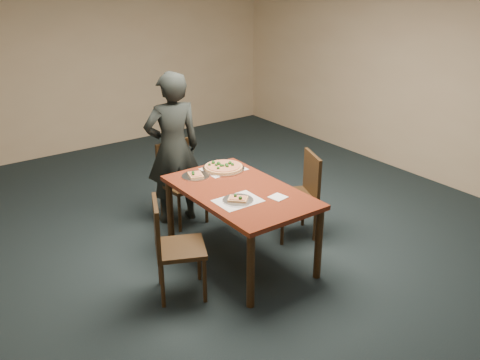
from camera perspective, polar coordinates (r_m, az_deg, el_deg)
ground at (r=5.62m, az=1.73°, el=-6.97°), size 8.00×8.00×0.00m
room_shell at (r=5.00m, az=1.97°, el=10.64°), size 8.00×8.00×8.00m
dining_table at (r=5.09m, az=0.00°, el=-2.00°), size 0.90×1.50×0.75m
chair_far at (r=5.99m, az=-6.51°, el=0.30°), size 0.44×0.44×0.91m
chair_left at (r=4.65m, az=-7.37°, el=-6.66°), size 0.56×0.56×0.91m
chair_right at (r=5.66m, az=6.55°, el=-1.08°), size 0.55×0.55×0.91m
diner at (r=5.88m, az=-7.17°, el=3.33°), size 0.69×0.52×1.70m
placemat_main at (r=5.54m, az=-1.76°, el=1.17°), size 0.42×0.32×0.00m
placemat_near at (r=4.82m, az=-0.22°, el=-2.23°), size 0.40×0.30×0.00m
pizza_pan at (r=5.53m, az=-1.77°, el=1.38°), size 0.44×0.44×0.07m
slice_plate_near at (r=4.81m, az=-0.22°, el=-2.09°), size 0.28×0.28×0.06m
slice_plate_far at (r=5.37m, az=-4.77°, el=0.49°), size 0.28×0.28×0.06m
napkin at (r=4.90m, az=4.07°, el=-1.84°), size 0.16×0.16×0.01m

